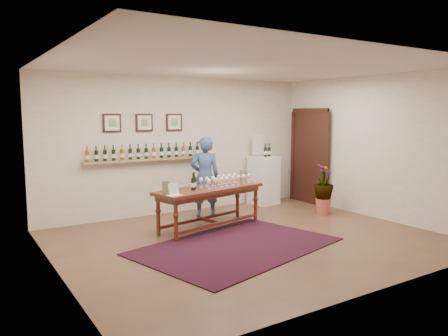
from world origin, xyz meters
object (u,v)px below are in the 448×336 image
person (205,177)px  potted_plant (324,189)px  tasting_table (210,194)px  display_pedestal (264,180)px

person → potted_plant: bearing=173.3°
tasting_table → person: (0.39, 0.85, 0.17)m
person → tasting_table: bearing=87.2°
tasting_table → potted_plant: bearing=-18.8°
tasting_table → potted_plant: (2.52, -0.30, -0.11)m
tasting_table → person: bearing=53.5°
display_pedestal → person: bearing=-168.1°
tasting_table → display_pedestal: size_ratio=2.02×
tasting_table → display_pedestal: bearing=17.6°
display_pedestal → person: (-1.76, -0.37, 0.26)m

